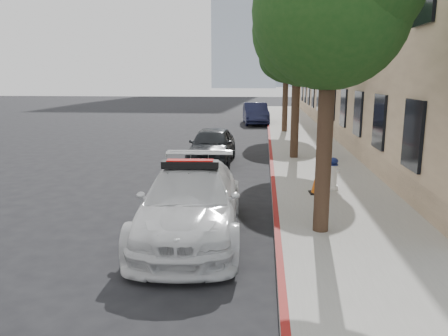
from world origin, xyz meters
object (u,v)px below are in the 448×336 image
Objects in this scene: parked_car_mid at (212,145)px; parked_car_far at (256,113)px; police_car at (191,201)px; traffic_cone at (318,179)px; fire_hydrant at (332,174)px.

parked_car_mid is 0.89× the size of parked_car_far.
police_car reaches higher than traffic_cone.
parked_car_far reaches higher than parked_car_mid.
parked_car_mid reaches higher than fire_hydrant.
traffic_cone is at bearing -89.75° from parked_car_far.
parked_car_mid is at bearing 148.90° from fire_hydrant.
parked_car_mid is at bearing 125.35° from traffic_cone.
parked_car_far is 4.99× the size of fire_hydrant.
fire_hydrant is (3.72, -4.12, -0.08)m from parked_car_mid.
parked_car_far is at bearing 85.05° from parked_car_mid.
parked_car_far reaches higher than fire_hydrant.
fire_hydrant is (2.40, -17.77, -0.14)m from parked_car_far.
parked_car_mid is at bearing 89.90° from police_car.
fire_hydrant is 1.15× the size of traffic_cone.
parked_car_mid is 4.45× the size of fire_hydrant.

